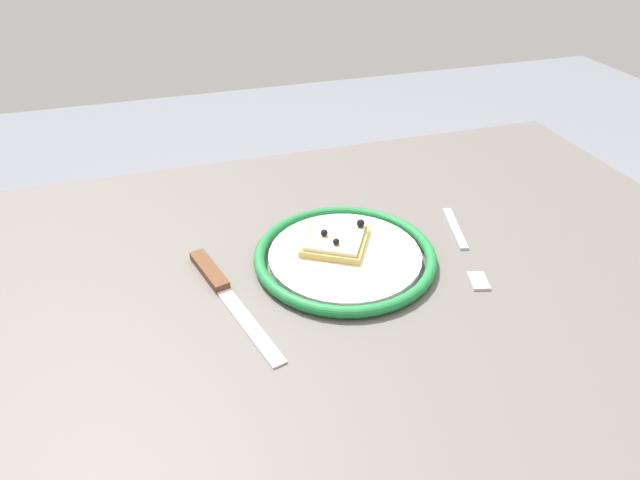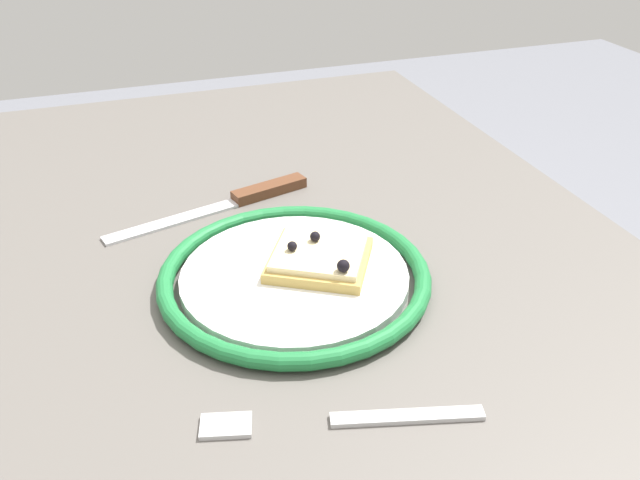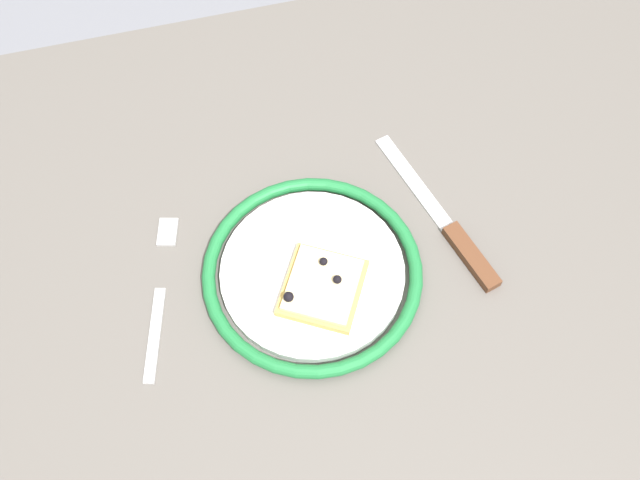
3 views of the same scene
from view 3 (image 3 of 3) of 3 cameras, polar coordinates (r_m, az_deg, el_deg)
The scene contains 6 objects.
ground_plane at distance 1.55m, azimuth -0.47°, elevation -13.82°, with size 6.00×6.00×0.00m, color slate.
dining_table at distance 0.92m, azimuth -0.77°, elevation -3.33°, with size 1.12×0.79×0.76m.
plate at distance 0.81m, azimuth -0.61°, elevation -2.58°, with size 0.25×0.25×0.02m.
pizza_slice_near at distance 0.79m, azimuth -0.10°, elevation -3.81°, with size 0.12×0.12×0.03m.
knife at distance 0.85m, azimuth 10.68°, elevation 0.38°, with size 0.08×0.24×0.01m.
fork at distance 0.83m, azimuth -12.63°, elevation -4.24°, with size 0.07×0.20×0.00m.
Camera 3 is at (-0.09, -0.38, 1.50)m, focal length 40.20 mm.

